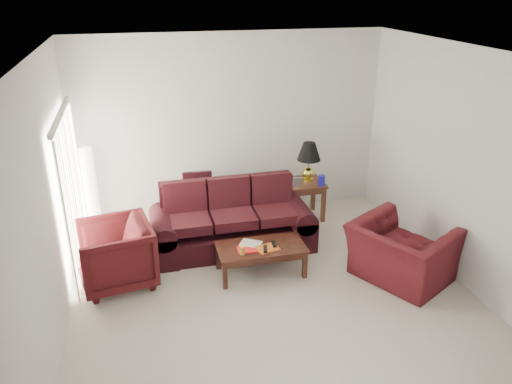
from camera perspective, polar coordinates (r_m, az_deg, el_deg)
The scene contains 19 objects.
floor at distance 6.57m, azimuth 1.82°, elevation -11.33°, with size 5.00×5.00×0.00m, color beige.
blinds at distance 7.07m, azimuth -20.33°, elevation -0.24°, with size 0.10×2.00×2.16m, color silver.
sofa at distance 7.34m, azimuth -2.76°, elevation -3.01°, with size 2.36×1.02×0.97m, color black, non-canonical shape.
throw_pillow at distance 7.79m, azimuth -6.66°, elevation 0.68°, with size 0.45×0.13×0.45m, color black.
end_table at distance 8.37m, azimuth 5.58°, elevation -0.86°, with size 0.59×0.59×0.64m, color #482418, non-canonical shape.
table_lamp at distance 8.21m, azimuth 6.03°, elevation 3.46°, with size 0.39×0.39×0.65m, color yellow, non-canonical shape.
clock at distance 8.03m, azimuth 4.79°, elevation 1.16°, with size 0.15×0.05×0.15m, color silver.
blue_canister at distance 8.10m, azimuth 7.50°, elevation 1.33°, with size 0.11×0.11×0.17m, color #1E1BB0.
picture_frame at distance 8.32m, azimuth 4.44°, elevation 2.04°, with size 0.14×0.02×0.17m, color silver.
floor_lamp at distance 8.02m, azimuth -18.34°, elevation 0.01°, with size 0.23×0.23×1.44m, color white, non-canonical shape.
armchair_left at distance 6.77m, azimuth -15.77°, elevation -6.88°, with size 0.91×0.94×0.86m, color #3E0E10.
armchair_right at distance 6.90m, azimuth 16.24°, elevation -6.69°, with size 1.20×1.05×0.78m, color #471015.
coffee_table at distance 6.83m, azimuth 0.56°, elevation -7.74°, with size 1.19×0.59×0.42m, color black, non-canonical shape.
magazine_red at distance 6.64m, azimuth -1.03°, elevation -6.59°, with size 0.26×0.19×0.01m, color red.
magazine_white at distance 6.77m, azimuth -0.61°, elevation -5.93°, with size 0.28×0.21×0.02m, color silver.
magazine_orange at distance 6.67m, azimuth 1.30°, elevation -6.44°, with size 0.29×0.22×0.02m, color #CE6318.
remote_a at distance 6.61m, azimuth 1.07°, elevation -6.51°, with size 0.05×0.17×0.02m, color black.
remote_b at distance 6.74m, azimuth 2.07°, elevation -5.93°, with size 0.05×0.17×0.02m, color black.
yellow_glass at distance 6.52m, azimuth -1.59°, elevation -6.65°, with size 0.07×0.07×0.12m, color gold.
Camera 1 is at (-1.50, -5.19, 3.73)m, focal length 35.00 mm.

